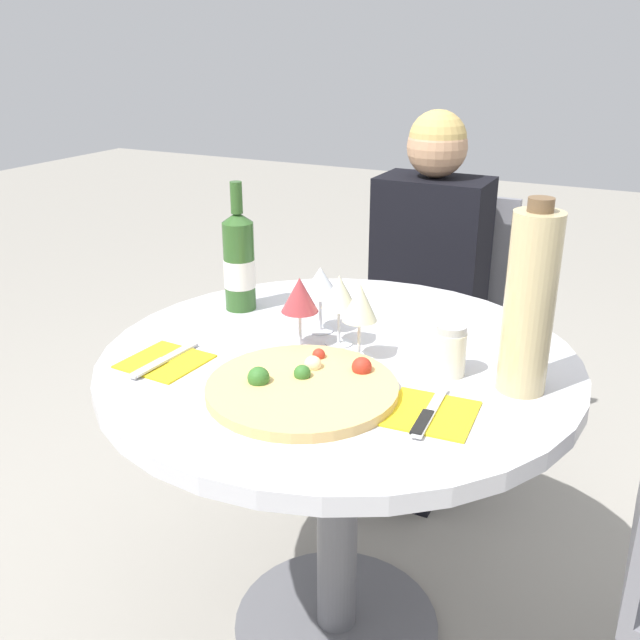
% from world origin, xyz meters
% --- Properties ---
extents(ground_plane, '(12.00, 12.00, 0.00)m').
position_xyz_m(ground_plane, '(0.00, 0.00, 0.00)').
color(ground_plane, gray).
rests_on(ground_plane, ground).
extents(dining_table, '(0.99, 0.99, 0.74)m').
position_xyz_m(dining_table, '(0.00, 0.00, 0.59)').
color(dining_table, slate).
rests_on(dining_table, ground_plane).
extents(chair_behind_diner, '(0.44, 0.44, 0.88)m').
position_xyz_m(chair_behind_diner, '(-0.08, 0.90, 0.42)').
color(chair_behind_diner, slate).
rests_on(chair_behind_diner, ground_plane).
extents(seated_diner, '(0.33, 0.43, 1.16)m').
position_xyz_m(seated_diner, '(-0.08, 0.76, 0.52)').
color(seated_diner, black).
rests_on(seated_diner, ground_plane).
extents(pizza_large, '(0.36, 0.36, 0.05)m').
position_xyz_m(pizza_large, '(0.01, -0.19, 0.75)').
color(pizza_large, '#DBB26B').
rests_on(pizza_large, dining_table).
extents(wine_bottle, '(0.08, 0.08, 0.31)m').
position_xyz_m(wine_bottle, '(-0.33, 0.14, 0.86)').
color(wine_bottle, '#2D5623').
rests_on(wine_bottle, dining_table).
extents(tall_carafe, '(0.09, 0.09, 0.36)m').
position_xyz_m(tall_carafe, '(0.37, 0.01, 0.91)').
color(tall_carafe, tan).
rests_on(tall_carafe, dining_table).
extents(sugar_shaker, '(0.06, 0.06, 0.10)m').
position_xyz_m(sugar_shaker, '(0.23, 0.01, 0.79)').
color(sugar_shaker, silver).
rests_on(sugar_shaker, dining_table).
extents(wine_glass_back_left, '(0.08, 0.08, 0.15)m').
position_xyz_m(wine_glass_back_left, '(-0.09, 0.10, 0.85)').
color(wine_glass_back_left, silver).
rests_on(wine_glass_back_left, dining_table).
extents(wine_glass_front_right, '(0.07, 0.07, 0.16)m').
position_xyz_m(wine_glass_front_right, '(0.04, -0.00, 0.86)').
color(wine_glass_front_right, silver).
rests_on(wine_glass_front_right, dining_table).
extents(wine_glass_center, '(0.07, 0.07, 0.15)m').
position_xyz_m(wine_glass_center, '(-0.02, 0.05, 0.85)').
color(wine_glass_center, silver).
rests_on(wine_glass_center, dining_table).
extents(wine_glass_front_left, '(0.08, 0.08, 0.15)m').
position_xyz_m(wine_glass_front_left, '(-0.09, -0.00, 0.85)').
color(wine_glass_front_left, silver).
rests_on(wine_glass_front_left, dining_table).
extents(place_setting_left, '(0.16, 0.19, 0.01)m').
position_xyz_m(place_setting_left, '(-0.30, -0.20, 0.74)').
color(place_setting_left, yellow).
rests_on(place_setting_left, dining_table).
extents(place_setting_right, '(0.16, 0.19, 0.01)m').
position_xyz_m(place_setting_right, '(0.25, -0.16, 0.74)').
color(place_setting_right, yellow).
rests_on(place_setting_right, dining_table).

